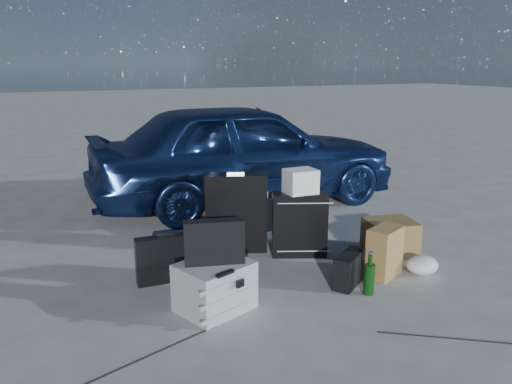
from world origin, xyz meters
TOP-DOWN VIEW (x-y plane):
  - ground at (0.00, 0.00)m, footprint 60.00×60.00m
  - car at (0.73, 2.45)m, footprint 3.71×1.58m
  - pelican_case at (-0.58, -0.00)m, footprint 0.57×0.52m
  - laptop_bag at (-0.58, 0.00)m, footprint 0.42×0.21m
  - briefcase at (-0.76, 0.59)m, footprint 0.49×0.14m
  - suitcase_left at (-0.00, 0.99)m, footprint 0.59×0.38m
  - suitcase_right at (0.46, 0.63)m, footprint 0.51×0.35m
  - white_carton at (0.46, 0.63)m, footprint 0.27×0.22m
  - duffel_bag at (0.29, 1.41)m, footprint 0.76×0.50m
  - flat_box_white at (0.28, 1.43)m, footprint 0.43×0.36m
  - flat_box_black at (0.27, 1.43)m, footprint 0.32×0.23m
  - kraft_bag at (0.85, -0.05)m, footprint 0.35×0.29m
  - cardboard_box at (1.22, 0.32)m, footprint 0.48×0.44m
  - plastic_bag at (1.16, -0.15)m, footprint 0.29×0.25m
  - messenger_bag at (0.50, -0.07)m, footprint 0.38×0.32m
  - green_bottle at (0.54, -0.27)m, footprint 0.10×0.10m

SIDE VIEW (x-z plane):
  - ground at x=0.00m, z-range 0.00..0.00m
  - plastic_bag at x=1.16m, z-range 0.00..0.15m
  - messenger_bag at x=0.50m, z-range 0.00..0.25m
  - cardboard_box at x=1.22m, z-range 0.00..0.31m
  - green_bottle at x=0.54m, z-range 0.00..0.32m
  - pelican_case at x=-0.58m, z-range 0.00..0.34m
  - duffel_bag at x=0.29m, z-range 0.00..0.35m
  - briefcase at x=-0.76m, z-range 0.00..0.37m
  - kraft_bag at x=0.85m, z-range 0.00..0.41m
  - suitcase_right at x=0.46m, z-range 0.00..0.58m
  - suitcase_left at x=0.00m, z-range 0.00..0.72m
  - flat_box_white at x=0.28m, z-range 0.35..0.42m
  - flat_box_black at x=0.27m, z-range 0.42..0.49m
  - laptop_bag at x=-0.58m, z-range 0.34..0.65m
  - car at x=0.73m, z-range 0.00..1.25m
  - white_carton at x=0.46m, z-range 0.58..0.79m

